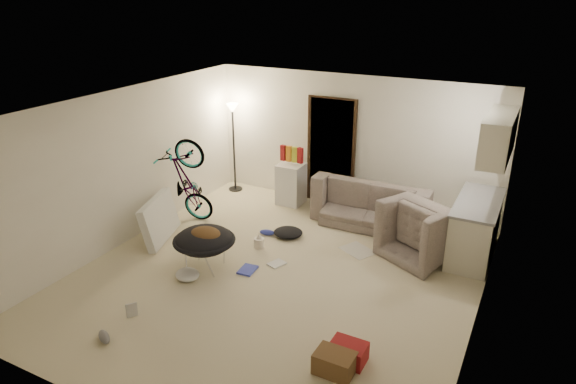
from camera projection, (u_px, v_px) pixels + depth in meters
The scene contains 35 objects.
floor at pixel (276, 277), 7.50m from camera, with size 5.50×6.00×0.02m, color beige.
ceiling at pixel (275, 107), 6.56m from camera, with size 5.50×6.00×0.02m, color white.
wall_back at pixel (353, 142), 9.51m from camera, with size 5.50×0.02×2.50m, color white.
wall_front at pixel (114, 314), 4.55m from camera, with size 5.50×0.02×2.50m, color white.
wall_left at pixel (124, 168), 8.20m from camera, with size 0.02×6.00×2.50m, color white.
wall_right at pixel (487, 240), 5.86m from camera, with size 0.02×6.00×2.50m, color white.
doorway at pixel (332, 152), 9.74m from camera, with size 0.85×0.10×2.04m, color black.
door_trim at pixel (331, 152), 9.71m from camera, with size 0.97×0.04×2.10m, color black.
floor_lamp at pixel (233, 129), 10.21m from camera, with size 0.28×0.28×1.81m.
kitchen_counter at pixel (475, 229), 7.95m from camera, with size 0.60×1.50×0.88m, color beige.
counter_top at pixel (479, 202), 7.78m from camera, with size 0.64×1.54×0.04m, color gray.
kitchen_uppers at pixel (499, 136), 7.33m from camera, with size 0.38×1.40×0.65m, color beige.
sofa at pixel (373, 206), 9.14m from camera, with size 2.08×0.81×0.61m, color #343C34.
armchair at pixel (428, 235), 8.01m from camera, with size 1.05×0.92×0.68m, color #343C34.
bicycle at pixel (188, 199), 9.12m from camera, with size 0.56×1.61×0.85m, color black.
book_asset at pixel (127, 318), 6.56m from camera, with size 0.15×0.20×0.02m, color maroon.
mini_fridge at pixel (291, 184), 9.90m from camera, with size 0.47×0.47×0.80m, color white.
snack_box_0 at pixel (283, 153), 9.74m from camera, with size 0.10×0.07×0.30m, color maroon.
snack_box_1 at pixel (289, 154), 9.69m from camera, with size 0.10×0.07×0.30m, color orange.
snack_box_2 at pixel (295, 155), 9.64m from camera, with size 0.10×0.07×0.30m, color yellow.
snack_box_3 at pixel (300, 156), 9.59m from camera, with size 0.10×0.07×0.30m, color maroon.
saucer_chair at pixel (205, 245), 7.57m from camera, with size 0.92×0.92×0.65m.
hoodie at pixel (205, 235), 7.45m from camera, with size 0.48×0.40×0.22m, color #4B3219.
sofa_drape at pixel (324, 185), 9.45m from camera, with size 0.56×0.46×0.28m, color black.
tv_box at pixel (159, 219), 8.49m from camera, with size 0.13×1.09×0.72m, color silver.
drink_case_a at pixel (335, 363), 5.60m from camera, with size 0.43×0.31×0.25m, color brown.
drink_case_b at pixel (348, 352), 5.77m from camera, with size 0.40×0.30×0.23m, color maroon.
juicer at pixel (259, 242), 8.30m from camera, with size 0.16×0.16×0.23m.
newspaper at pixel (358, 250), 8.23m from camera, with size 0.39×0.51×0.01m, color beige.
book_blue at pixel (248, 270), 7.65m from camera, with size 0.22×0.30×0.03m, color #323DB7.
book_white at pixel (277, 264), 7.82m from camera, with size 0.19×0.25×0.02m, color silver.
shoe_0 at pixel (267, 232), 8.73m from camera, with size 0.27×0.11×0.10m, color #323DB7.
shoe_3 at pixel (104, 337), 6.13m from camera, with size 0.28×0.11×0.10m, color slate.
clothes_lump_b at pixel (288, 232), 8.67m from camera, with size 0.49×0.43×0.15m, color black.
clothes_lump_c at pixel (187, 275), 7.44m from camera, with size 0.39×0.33×0.12m, color silver.
Camera 1 is at (3.12, -5.69, 3.95)m, focal length 32.00 mm.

